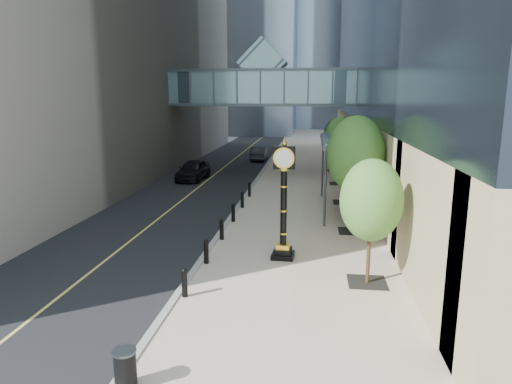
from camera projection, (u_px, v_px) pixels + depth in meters
ground at (260, 316)px, 14.25m from camera, size 320.00×320.00×0.00m
road at (240, 155)px, 53.94m from camera, size 8.00×180.00×0.02m
sidewalk at (308, 156)px, 52.97m from camera, size 8.00×180.00×0.06m
curb at (274, 155)px, 53.45m from camera, size 0.25×180.00×0.07m
distant_tower_c at (289, 1)px, 124.87m from camera, size 22.00×22.00×65.00m
skywalk at (263, 85)px, 40.22m from camera, size 17.00×4.20×5.80m
entrance_canopy at (347, 141)px, 26.57m from camera, size 3.00×8.00×4.38m
bollard_row at (228, 221)px, 23.21m from camera, size 0.20×16.20×0.90m
street_trees at (347, 150)px, 28.30m from camera, size 2.83×28.27×5.81m
street_clock at (284, 209)px, 18.84m from camera, size 0.97×0.97×4.93m
trash_bin at (125, 370)px, 10.58m from camera, size 0.63×0.63×0.90m
pedestrian at (375, 225)px, 21.34m from camera, size 0.58×0.39×1.58m
car_near at (193, 170)px, 37.39m from camera, size 2.16×4.92×1.65m
car_far at (259, 153)px, 48.99m from camera, size 1.58×4.44×1.46m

